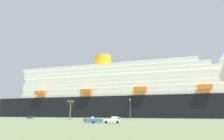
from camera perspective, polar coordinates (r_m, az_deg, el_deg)
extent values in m
plane|color=#66754C|center=(121.94, 0.61, -13.80)|extent=(600.00, 600.00, 0.00)
cube|color=black|center=(145.27, 9.52, -10.56)|extent=(216.98, 42.31, 14.28)
cylinder|color=black|center=(193.29, -24.60, -10.00)|extent=(36.95, 36.95, 14.28)
cube|color=white|center=(145.74, 9.40, -7.17)|extent=(190.98, 38.67, 2.98)
cube|color=white|center=(146.72, 7.68, -6.09)|extent=(179.34, 38.00, 2.98)
cube|color=white|center=(147.87, 5.99, -5.01)|extent=(173.62, 37.28, 2.98)
cube|color=white|center=(149.19, 4.34, -3.95)|extent=(163.55, 36.53, 2.98)
cube|color=white|center=(150.69, 2.72, -2.91)|extent=(152.56, 36.01, 2.98)
cube|color=white|center=(152.36, 1.14, -1.89)|extent=(147.56, 34.97, 2.98)
cube|color=white|center=(154.18, -0.40, -0.89)|extent=(139.34, 34.25, 2.98)
cube|color=white|center=(156.16, -1.90, 0.09)|extent=(134.66, 33.45, 2.98)
cylinder|color=yellow|center=(158.41, -2.62, 2.37)|extent=(13.30, 13.30, 10.22)
cube|color=orange|center=(158.78, -20.04, -6.24)|extent=(8.09, 3.44, 2.80)
cube|color=orange|center=(138.99, -7.52, -6.13)|extent=(8.09, 3.44, 2.80)
cube|color=orange|center=(127.60, 8.11, -5.58)|extent=(8.09, 3.44, 2.80)
cube|color=orange|center=(126.90, 25.22, -4.51)|extent=(8.09, 3.44, 2.80)
cube|color=white|center=(66.94, -0.12, -14.43)|extent=(5.91, 3.27, 0.90)
cube|color=white|center=(66.88, 0.77, -13.66)|extent=(2.39, 2.27, 0.90)
cube|color=#26333F|center=(66.86, 1.36, -13.74)|extent=(0.50, 1.66, 0.63)
cylinder|color=black|center=(67.90, 1.63, -14.78)|extent=(0.84, 0.46, 0.80)
cylinder|color=black|center=(65.91, 1.60, -14.86)|extent=(0.84, 0.46, 0.80)
cylinder|color=black|center=(68.06, -1.64, -14.77)|extent=(0.84, 0.46, 0.80)
cylinder|color=black|center=(66.07, -1.77, -14.85)|extent=(0.84, 0.46, 0.80)
cube|color=#595960|center=(67.45, -5.13, -14.69)|extent=(6.98, 3.21, 0.16)
cube|color=#595960|center=(67.05, -1.62, -14.75)|extent=(2.18, 0.64, 0.10)
cylinder|color=black|center=(68.40, -5.30, -14.78)|extent=(0.67, 0.37, 0.64)
cylinder|color=black|center=(66.59, -5.51, -14.85)|extent=(0.67, 0.37, 0.64)
cube|color=teal|center=(67.42, -5.12, -14.24)|extent=(6.42, 3.24, 0.90)
cone|color=teal|center=(67.07, -2.08, -14.29)|extent=(1.56, 1.88, 1.65)
cube|color=silver|center=(67.48, -5.64, -13.55)|extent=(1.01, 1.16, 0.70)
cube|color=black|center=(67.92, -7.96, -14.16)|extent=(0.47, 0.57, 1.10)
cylinder|color=brown|center=(103.24, -11.98, -11.60)|extent=(0.62, 0.62, 8.11)
cone|color=#287233|center=(103.09, -11.70, -9.30)|extent=(1.32, 3.48, 2.50)
cone|color=#287233|center=(103.57, -11.69, -9.31)|extent=(3.51, 2.28, 1.95)
cone|color=#287233|center=(103.73, -11.92, -9.30)|extent=(3.15, 2.70, 2.37)
cone|color=#287233|center=(103.51, -12.08, -9.29)|extent=(0.82, 3.46, 2.44)
cone|color=#287233|center=(103.12, -12.06, -9.28)|extent=(3.13, 2.11, 2.87)
cone|color=#287233|center=(102.94, -11.91, -9.28)|extent=(3.54, 1.84, 2.24)
sphere|color=#287233|center=(103.34, -11.88, -9.35)|extent=(1.10, 1.10, 1.10)
cylinder|color=slate|center=(86.31, 5.27, -11.57)|extent=(0.20, 0.20, 8.62)
sphere|color=#F9F2CC|center=(86.48, 5.21, -8.55)|extent=(0.56, 0.56, 0.56)
cube|color=#264C99|center=(128.88, -22.59, -12.51)|extent=(4.55, 2.39, 0.70)
cube|color=#1E232D|center=(128.71, -22.50, -12.24)|extent=(2.64, 1.93, 0.55)
cylinder|color=black|center=(129.34, -23.33, -12.60)|extent=(0.69, 0.32, 0.66)
cylinder|color=black|center=(130.54, -22.75, -12.63)|extent=(0.69, 0.32, 0.66)
cylinder|color=black|center=(127.25, -22.45, -12.69)|extent=(0.69, 0.32, 0.66)
cylinder|color=black|center=(128.46, -21.86, -12.73)|extent=(0.69, 0.32, 0.66)
cube|color=silver|center=(105.81, 1.20, -13.68)|extent=(4.36, 1.92, 0.70)
cube|color=#1E232D|center=(105.86, 1.08, -13.35)|extent=(2.45, 1.70, 0.55)
cylinder|color=black|center=(106.33, 2.10, -13.86)|extent=(0.66, 0.23, 0.66)
cylinder|color=black|center=(104.55, 1.83, -13.89)|extent=(0.66, 0.23, 0.66)
cylinder|color=black|center=(107.11, 0.58, -13.86)|extent=(0.66, 0.23, 0.66)
cylinder|color=black|center=(105.34, 0.29, -13.88)|extent=(0.66, 0.23, 0.66)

